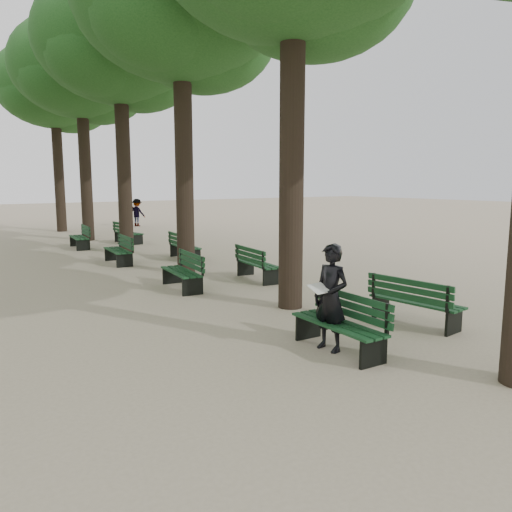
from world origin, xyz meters
TOP-DOWN VIEW (x-y plane):
  - ground at (0.00, 0.00)m, footprint 120.00×120.00m
  - tree_central_2 at (1.50, 8.00)m, footprint 6.00×6.00m
  - tree_central_3 at (1.50, 13.00)m, footprint 6.00×6.00m
  - tree_central_4 at (1.50, 18.00)m, footprint 6.00×6.00m
  - tree_central_5 at (1.50, 23.00)m, footprint 6.00×6.00m
  - bench_left_0 at (0.37, 0.33)m, footprint 0.65×1.82m
  - bench_left_1 at (0.37, 5.99)m, footprint 0.78×1.86m
  - bench_left_2 at (0.37, 10.72)m, footprint 0.72×1.84m
  - bench_left_3 at (0.37, 15.34)m, footprint 0.74×1.85m
  - bench_right_0 at (2.63, 0.61)m, footprint 0.75×1.85m
  - bench_right_1 at (2.63, 5.86)m, footprint 0.79×1.86m
  - bench_right_2 at (2.63, 10.37)m, footprint 0.74×1.85m
  - bench_right_3 at (2.63, 15.91)m, footprint 0.81×1.86m
  - man_with_map at (0.31, 0.46)m, footprint 0.65×0.73m
  - pedestrian_b at (6.04, 23.65)m, footprint 0.84×1.08m
  - pedestrian_c at (5.67, 24.00)m, footprint 0.98×0.52m

SIDE VIEW (x-z plane):
  - ground at x=0.00m, z-range 0.00..0.00m
  - bench_left_0 at x=0.37m, z-range -0.19..0.73m
  - bench_left_1 at x=0.37m, z-range -0.19..0.73m
  - bench_left_2 at x=0.37m, z-range -0.19..0.73m
  - bench_left_3 at x=0.37m, z-range -0.19..0.73m
  - bench_right_0 at x=2.63m, z-range -0.19..0.73m
  - bench_right_1 at x=2.63m, z-range -0.19..0.73m
  - bench_right_2 at x=2.63m, z-range -0.19..0.73m
  - bench_right_3 at x=2.63m, z-range -0.19..0.73m
  - pedestrian_c at x=5.67m, z-range 0.00..1.60m
  - pedestrian_b at x=6.04m, z-range 0.00..1.65m
  - man_with_map at x=0.31m, z-range 0.00..1.74m
  - tree_central_2 at x=1.50m, z-range 2.68..12.63m
  - tree_central_3 at x=1.50m, z-range 2.68..12.63m
  - tree_central_4 at x=1.50m, z-range 2.68..12.63m
  - tree_central_5 at x=1.50m, z-range 2.68..12.63m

